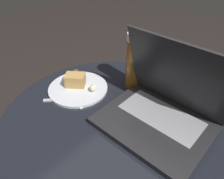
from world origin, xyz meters
TOP-DOWN VIEW (x-y plane):
  - table at (0.00, 0.00)m, footprint 0.71×0.71m
  - napkin at (-0.17, 0.01)m, footprint 0.16×0.11m
  - laptop at (0.13, 0.09)m, footprint 0.32×0.26m
  - beer_glass at (-0.05, 0.19)m, footprint 0.06×0.06m
  - snack_plate at (-0.19, 0.03)m, footprint 0.22×0.22m
  - fork at (-0.16, -0.03)m, footprint 0.13×0.14m

SIDE VIEW (x-z plane):
  - table at x=0.00m, z-range 0.14..0.72m
  - napkin at x=-0.17m, z-range 0.58..0.58m
  - fork at x=-0.16m, z-range 0.58..0.58m
  - snack_plate at x=-0.19m, z-range 0.56..0.62m
  - laptop at x=0.13m, z-range 0.50..0.76m
  - beer_glass at x=-0.05m, z-range 0.58..0.79m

